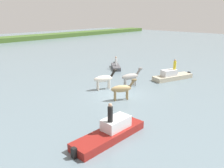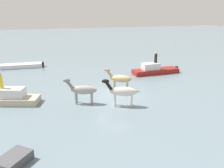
{
  "view_description": "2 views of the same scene",
  "coord_description": "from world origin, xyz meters",
  "px_view_note": "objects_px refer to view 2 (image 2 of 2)",
  "views": [
    {
      "loc": [
        -15.66,
        -13.65,
        7.45
      ],
      "look_at": [
        -0.27,
        0.85,
        0.95
      ],
      "focal_mm": 36.97,
      "sensor_mm": 36.0,
      "label": 1
    },
    {
      "loc": [
        5.43,
        16.14,
        6.59
      ],
      "look_at": [
        0.31,
        0.56,
        1.16
      ],
      "focal_mm": 35.25,
      "sensor_mm": 36.0,
      "label": 2
    }
  ],
  "objects_px": {
    "person_spotter_bow": "(156,58)",
    "boat_skiff_near": "(155,71)",
    "boat_dinghy_port": "(22,66)",
    "horse_gray_outer": "(122,92)",
    "person_helmsman_aft": "(0,81)",
    "horse_mid_herd": "(82,90)",
    "boat_motor_center": "(7,99)",
    "horse_dark_mare": "(120,79)"
  },
  "relations": [
    {
      "from": "horse_gray_outer",
      "to": "boat_skiff_near",
      "type": "distance_m",
      "value": 9.74
    },
    {
      "from": "boat_skiff_near",
      "to": "horse_mid_herd",
      "type": "bearing_deg",
      "value": 32.35
    },
    {
      "from": "horse_dark_mare",
      "to": "boat_skiff_near",
      "type": "bearing_deg",
      "value": -114.23
    },
    {
      "from": "person_spotter_bow",
      "to": "boat_skiff_near",
      "type": "bearing_deg",
      "value": 41.64
    },
    {
      "from": "horse_dark_mare",
      "to": "boat_motor_center",
      "type": "distance_m",
      "value": 9.13
    },
    {
      "from": "horse_mid_herd",
      "to": "person_helmsman_aft",
      "type": "bearing_deg",
      "value": 2.01
    },
    {
      "from": "horse_mid_herd",
      "to": "boat_dinghy_port",
      "type": "xyz_separation_m",
      "value": [
        5.03,
        -13.24,
        -0.9
      ]
    },
    {
      "from": "horse_mid_herd",
      "to": "person_helmsman_aft",
      "type": "relative_size",
      "value": 2.07
    },
    {
      "from": "horse_mid_herd",
      "to": "boat_motor_center",
      "type": "xyz_separation_m",
      "value": [
        5.45,
        -1.82,
        -0.75
      ]
    },
    {
      "from": "boat_dinghy_port",
      "to": "horse_mid_herd",
      "type": "bearing_deg",
      "value": 114.55
    },
    {
      "from": "horse_gray_outer",
      "to": "person_helmsman_aft",
      "type": "bearing_deg",
      "value": 0.93
    },
    {
      "from": "person_spotter_bow",
      "to": "horse_mid_herd",
      "type": "bearing_deg",
      "value": 32.36
    },
    {
      "from": "boat_skiff_near",
      "to": "person_spotter_bow",
      "type": "xyz_separation_m",
      "value": [
        -0.1,
        -0.09,
        1.43
      ]
    },
    {
      "from": "boat_motor_center",
      "to": "boat_skiff_near",
      "type": "relative_size",
      "value": 0.96
    },
    {
      "from": "boat_dinghy_port",
      "to": "boat_skiff_near",
      "type": "bearing_deg",
      "value": 156.16
    },
    {
      "from": "horse_gray_outer",
      "to": "horse_mid_herd",
      "type": "bearing_deg",
      "value": -4.55
    },
    {
      "from": "horse_dark_mare",
      "to": "boat_motor_center",
      "type": "bearing_deg",
      "value": 31.74
    },
    {
      "from": "horse_gray_outer",
      "to": "person_spotter_bow",
      "type": "distance_m",
      "value": 9.87
    },
    {
      "from": "horse_gray_outer",
      "to": "person_helmsman_aft",
      "type": "relative_size",
      "value": 2.14
    },
    {
      "from": "horse_dark_mare",
      "to": "person_helmsman_aft",
      "type": "height_order",
      "value": "person_helmsman_aft"
    },
    {
      "from": "horse_mid_herd",
      "to": "person_helmsman_aft",
      "type": "height_order",
      "value": "person_helmsman_aft"
    },
    {
      "from": "horse_dark_mare",
      "to": "boat_skiff_near",
      "type": "relative_size",
      "value": 0.42
    },
    {
      "from": "person_helmsman_aft",
      "to": "horse_dark_mare",
      "type": "bearing_deg",
      "value": 180.0
    },
    {
      "from": "boat_skiff_near",
      "to": "boat_dinghy_port",
      "type": "height_order",
      "value": "boat_skiff_near"
    },
    {
      "from": "horse_mid_herd",
      "to": "boat_motor_center",
      "type": "height_order",
      "value": "horse_mid_herd"
    },
    {
      "from": "horse_dark_mare",
      "to": "person_spotter_bow",
      "type": "height_order",
      "value": "person_spotter_bow"
    },
    {
      "from": "horse_dark_mare",
      "to": "horse_gray_outer",
      "type": "xyz_separation_m",
      "value": [
        1.02,
        3.29,
        0.07
      ]
    },
    {
      "from": "boat_motor_center",
      "to": "person_helmsman_aft",
      "type": "distance_m",
      "value": 1.45
    },
    {
      "from": "horse_mid_herd",
      "to": "person_spotter_bow",
      "type": "xyz_separation_m",
      "value": [
        -9.3,
        -5.89,
        0.68
      ]
    },
    {
      "from": "horse_gray_outer",
      "to": "boat_motor_center",
      "type": "xyz_separation_m",
      "value": [
        8.08,
        -3.17,
        -0.79
      ]
    },
    {
      "from": "horse_dark_mare",
      "to": "boat_motor_center",
      "type": "xyz_separation_m",
      "value": [
        9.1,
        0.12,
        -0.72
      ]
    },
    {
      "from": "horse_gray_outer",
      "to": "boat_dinghy_port",
      "type": "xyz_separation_m",
      "value": [
        7.65,
        -14.58,
        -0.94
      ]
    },
    {
      "from": "horse_dark_mare",
      "to": "horse_gray_outer",
      "type": "height_order",
      "value": "horse_gray_outer"
    },
    {
      "from": "boat_skiff_near",
      "to": "boat_motor_center",
      "type": "bearing_deg",
      "value": 15.3
    },
    {
      "from": "horse_gray_outer",
      "to": "boat_skiff_near",
      "type": "height_order",
      "value": "horse_gray_outer"
    },
    {
      "from": "boat_motor_center",
      "to": "person_helmsman_aft",
      "type": "relative_size",
      "value": 4.38
    },
    {
      "from": "horse_mid_herd",
      "to": "boat_skiff_near",
      "type": "distance_m",
      "value": 10.9
    },
    {
      "from": "horse_dark_mare",
      "to": "horse_gray_outer",
      "type": "relative_size",
      "value": 0.89
    },
    {
      "from": "horse_mid_herd",
      "to": "boat_motor_center",
      "type": "bearing_deg",
      "value": 2.44
    },
    {
      "from": "boat_dinghy_port",
      "to": "person_spotter_bow",
      "type": "distance_m",
      "value": 16.18
    },
    {
      "from": "horse_gray_outer",
      "to": "boat_skiff_near",
      "type": "xyz_separation_m",
      "value": [
        -6.57,
        -7.15,
        -0.79
      ]
    },
    {
      "from": "horse_dark_mare",
      "to": "boat_skiff_near",
      "type": "xyz_separation_m",
      "value": [
        -5.55,
        -3.86,
        -0.72
      ]
    }
  ]
}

